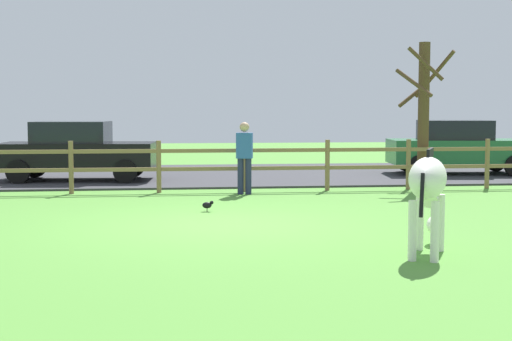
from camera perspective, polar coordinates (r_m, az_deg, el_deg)
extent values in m
plane|color=#549338|center=(12.66, -2.79, -4.13)|extent=(60.00, 60.00, 0.00)
cube|color=#38383D|center=(21.88, -4.52, -0.34)|extent=(28.00, 7.40, 0.05)
cylinder|color=olive|center=(17.66, -13.85, 0.23)|extent=(0.11, 0.11, 1.21)
cylinder|color=olive|center=(17.53, -7.38, 0.29)|extent=(0.11, 0.11, 1.21)
cylinder|color=olive|center=(17.63, -0.90, 0.35)|extent=(0.11, 0.11, 1.21)
cylinder|color=olive|center=(17.94, 5.44, 0.41)|extent=(0.11, 0.11, 1.21)
cylinder|color=olive|center=(18.47, 11.48, 0.46)|extent=(0.11, 0.11, 1.21)
cylinder|color=olive|center=(19.19, 17.13, 0.50)|extent=(0.11, 0.11, 1.21)
cube|color=olive|center=(17.56, -4.13, 0.13)|extent=(21.90, 0.06, 0.09)
cube|color=olive|center=(17.53, -4.14, 1.51)|extent=(21.90, 0.06, 0.09)
cylinder|color=#513A23|center=(18.85, 12.59, 4.09)|extent=(0.27, 0.27, 3.55)
cylinder|color=#513A23|center=(18.44, 11.89, 6.53)|extent=(0.73, 0.83, 0.71)
cylinder|color=#513A23|center=(18.47, 12.74, 7.91)|extent=(0.87, 0.32, 0.83)
cylinder|color=#513A23|center=(19.31, 13.40, 7.12)|extent=(0.79, 0.89, 1.16)
cylinder|color=#513A23|center=(19.18, 11.84, 5.64)|extent=(0.87, 0.37, 0.64)
ellipsoid|color=white|center=(10.12, 12.90, -0.58)|extent=(0.97, 1.33, 0.56)
cylinder|color=white|center=(10.61, 12.31, -3.83)|extent=(0.11, 0.11, 0.78)
cylinder|color=white|center=(10.58, 13.82, -3.87)|extent=(0.11, 0.11, 0.78)
cylinder|color=white|center=(9.82, 11.78, -4.50)|extent=(0.11, 0.11, 0.78)
cylinder|color=white|center=(9.79, 13.41, -4.55)|extent=(0.11, 0.11, 0.78)
cylinder|color=white|center=(10.66, 13.17, -1.34)|extent=(0.47, 0.63, 0.51)
ellipsoid|color=white|center=(11.15, 13.33, -4.00)|extent=(0.37, 0.48, 0.24)
cube|color=black|center=(10.35, 13.08, 1.31)|extent=(0.28, 0.52, 0.12)
cylinder|color=black|center=(9.47, 12.47, -1.84)|extent=(0.13, 0.19, 0.54)
cylinder|color=black|center=(14.30, -3.74, -2.99)|extent=(0.01, 0.01, 0.06)
cylinder|color=black|center=(14.26, -3.73, -3.01)|extent=(0.01, 0.01, 0.06)
ellipsoid|color=black|center=(14.27, -3.74, -2.65)|extent=(0.18, 0.10, 0.12)
sphere|color=black|center=(14.27, -3.38, -2.44)|extent=(0.07, 0.07, 0.07)
cube|color=black|center=(20.43, -13.35, 1.09)|extent=(4.13, 2.02, 0.70)
cube|color=black|center=(20.43, -13.79, 2.85)|extent=(2.02, 1.71, 0.56)
cylinder|color=black|center=(21.08, -9.28, 0.31)|extent=(0.61, 0.23, 0.60)
cylinder|color=black|center=(19.40, -9.90, -0.07)|extent=(0.61, 0.23, 0.60)
cylinder|color=black|center=(21.58, -16.41, 0.28)|extent=(0.61, 0.23, 0.60)
cylinder|color=black|center=(19.94, -17.61, -0.10)|extent=(0.61, 0.23, 0.60)
cube|color=#236B38|center=(22.65, 15.15, 1.40)|extent=(4.17, 2.14, 0.70)
cube|color=black|center=(22.58, 14.82, 3.00)|extent=(2.06, 1.77, 0.56)
cylinder|color=black|center=(23.87, 17.72, 0.66)|extent=(0.62, 0.25, 0.60)
cylinder|color=black|center=(23.18, 11.36, 0.67)|extent=(0.62, 0.25, 0.60)
cylinder|color=black|center=(21.52, 12.27, 0.35)|extent=(0.62, 0.25, 0.60)
cylinder|color=#232847|center=(17.10, -1.18, -0.44)|extent=(0.14, 0.14, 0.82)
cylinder|color=#232847|center=(17.08, -0.58, -0.44)|extent=(0.14, 0.14, 0.82)
cube|color=#2D569E|center=(17.04, -0.88, 1.90)|extent=(0.40, 0.30, 0.58)
sphere|color=tan|center=(17.03, -0.88, 3.32)|extent=(0.22, 0.22, 0.22)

